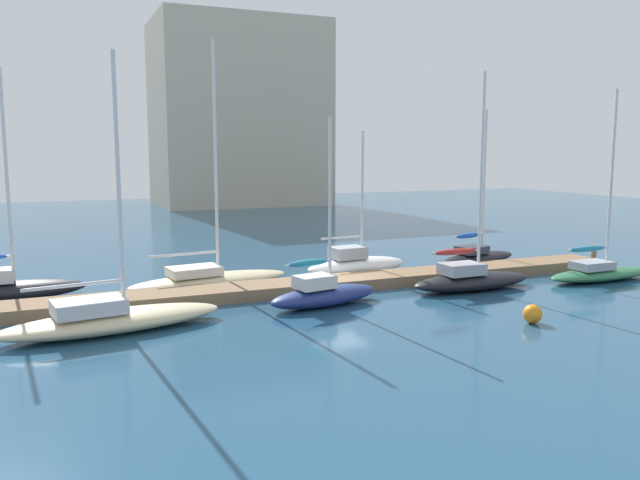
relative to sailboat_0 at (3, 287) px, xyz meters
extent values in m
plane|color=navy|center=(13.96, -3.14, -0.61)|extent=(120.00, 120.00, 0.00)
cube|color=#846647|center=(13.96, -3.14, -0.36)|extent=(30.13, 2.09, 0.51)
cylinder|color=#846647|center=(28.62, -4.04, 0.04)|extent=(0.28, 0.28, 1.31)
ellipsoid|color=black|center=(0.09, 0.01, -0.19)|extent=(6.52, 2.14, 0.84)
cylinder|color=silver|center=(0.42, 0.03, 4.63)|extent=(0.14, 0.14, 8.80)
ellipsoid|color=beige|center=(3.81, -6.48, -0.24)|extent=(8.08, 3.43, 0.75)
cube|color=silver|center=(3.03, -6.60, 0.38)|extent=(2.56, 1.92, 0.49)
cylinder|color=silver|center=(4.19, -6.42, 4.59)|extent=(0.15, 0.15, 8.91)
cylinder|color=silver|center=(2.57, -6.67, 1.19)|extent=(3.27, 0.62, 0.12)
ellipsoid|color=beige|center=(8.68, -0.53, -0.30)|extent=(7.92, 3.16, 0.62)
cube|color=silver|center=(7.91, -0.63, 0.22)|extent=(2.49, 1.80, 0.41)
cylinder|color=silver|center=(9.06, -0.48, 5.30)|extent=(0.15, 0.15, 10.58)
cylinder|color=silver|center=(7.46, -0.69, 1.04)|extent=(3.22, 0.54, 0.12)
ellipsoid|color=navy|center=(12.14, -5.91, -0.21)|extent=(5.27, 2.58, 0.79)
cube|color=silver|center=(11.65, -6.01, 0.44)|extent=(1.71, 1.40, 0.52)
cylinder|color=silver|center=(12.39, -5.86, 3.60)|extent=(0.13, 0.13, 6.84)
cylinder|color=silver|center=(11.35, -6.07, 1.24)|extent=(2.10, 0.53, 0.10)
ellipsoid|color=teal|center=(11.35, -6.07, 1.24)|extent=(1.94, 0.74, 0.28)
ellipsoid|color=white|center=(16.28, -0.50, -0.16)|extent=(5.76, 2.33, 0.90)
cube|color=#9EA3AD|center=(15.72, -0.55, 0.57)|extent=(1.79, 1.43, 0.58)
cylinder|color=silver|center=(16.56, -0.48, 3.47)|extent=(0.13, 0.13, 6.37)
cylinder|color=silver|center=(15.39, -0.58, 1.36)|extent=(2.36, 0.32, 0.11)
ellipsoid|color=black|center=(19.55, -5.76, -0.23)|extent=(6.14, 2.01, 0.76)
cube|color=#9EA3AD|center=(18.94, -5.77, 0.40)|extent=(1.86, 1.36, 0.50)
cylinder|color=silver|center=(19.85, -5.76, 4.64)|extent=(0.14, 0.14, 8.97)
cylinder|color=silver|center=(18.57, -5.78, 1.20)|extent=(2.57, 0.16, 0.11)
ellipsoid|color=#B72D28|center=(18.57, -5.78, 1.20)|extent=(2.31, 0.40, 0.28)
ellipsoid|color=black|center=(23.98, -0.26, -0.30)|extent=(5.75, 2.87, 0.63)
cube|color=#333842|center=(23.44, -0.38, 0.23)|extent=(1.88, 1.52, 0.41)
cylinder|color=silver|center=(24.25, -0.20, 3.97)|extent=(0.13, 0.13, 7.90)
cylinder|color=silver|center=(23.12, -0.46, 1.05)|extent=(2.28, 0.62, 0.11)
ellipsoid|color=blue|center=(23.12, -0.46, 1.05)|extent=(2.11, 0.81, 0.28)
ellipsoid|color=#2D7047|center=(26.66, -6.44, -0.31)|extent=(6.26, 1.94, 0.59)
cube|color=#9EA3AD|center=(26.04, -6.46, 0.18)|extent=(1.89, 1.30, 0.39)
cylinder|color=silver|center=(26.97, -6.43, 4.28)|extent=(0.14, 0.14, 8.60)
cylinder|color=silver|center=(25.66, -6.46, 1.00)|extent=(2.61, 0.17, 0.11)
ellipsoid|color=teal|center=(25.66, -6.46, 1.00)|extent=(2.36, 0.41, 0.28)
sphere|color=orange|center=(18.10, -11.39, -0.26)|extent=(0.70, 0.70, 0.70)
cube|color=#BCB299|center=(22.89, 44.36, 9.82)|extent=(18.83, 13.52, 20.87)
camera|label=1|loc=(1.95, -29.45, 5.70)|focal=36.02mm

